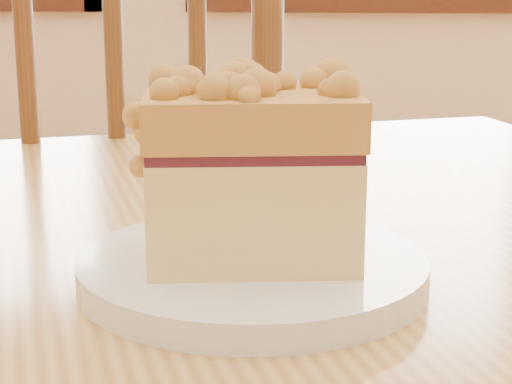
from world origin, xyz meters
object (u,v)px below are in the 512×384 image
cafe_table_main (44,360)px  plate (253,271)px  cake_slice (251,163)px  cafe_chair_main (103,279)px

cafe_table_main → plate: 0.22m
cafe_table_main → cake_slice: size_ratio=9.86×
cafe_table_main → cake_slice: 0.26m
cafe_chair_main → cake_slice: size_ratio=7.25×
cafe_table_main → cake_slice: (0.17, -0.09, 0.18)m
plate → cake_slice: cake_slice is taller
cafe_table_main → cafe_chair_main: 0.57m
cafe_table_main → plate: (0.17, -0.09, 0.11)m
plate → cafe_chair_main: bearing=112.4°
cake_slice → plate: bearing=6.1°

